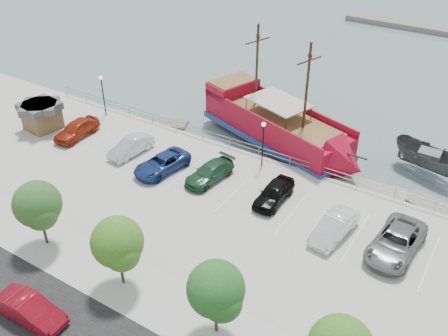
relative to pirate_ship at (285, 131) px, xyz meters
The scene contains 21 objects.
ground 11.86m from the pirate_ship, 88.25° to the right, with size 160.00×160.00×0.00m, color slate.
sidewalk 21.72m from the pirate_ship, 89.06° to the right, with size 100.00×4.00×0.05m, color #B1B0AA.
seawall_railing 3.94m from the pirate_ship, 84.77° to the right, with size 50.00×0.06×1.00m.
pirate_ship is the anchor object (origin of this frame).
patrol_boat 12.64m from the pirate_ship, 12.82° to the left, with size 2.44×6.49×2.51m, color #404143.
dock_west 13.67m from the pirate_ship, 169.36° to the right, with size 6.33×1.81×0.36m, color slate.
dock_mid 8.82m from the pirate_ship, 16.82° to the right, with size 7.39×2.11×0.42m, color gray.
shed 23.35m from the pirate_ship, 153.58° to the right, with size 3.62×3.62×2.65m.
street_sedan 26.88m from the pirate_ship, 96.96° to the right, with size 1.61×4.61×1.52m, color maroon.
lamp_post_left 18.51m from the pirate_ship, 163.57° to the right, with size 0.36×0.36×4.28m.
lamp_post_mid 5.60m from the pirate_ship, 86.07° to the right, with size 0.36×0.36×4.28m.
tree_c 23.15m from the pirate_ship, 108.99° to the right, with size 3.30×3.20×5.00m.
tree_d 21.91m from the pirate_ship, 91.30° to the right, with size 3.30×3.20×5.00m.
tree_e 22.85m from the pirate_ship, 73.37° to the right, with size 3.30×3.20×5.00m.
parked_car_a 19.53m from the pirate_ship, 149.65° to the right, with size 1.93×4.79×1.63m, color maroon.
parked_car_b 14.19m from the pirate_ship, 137.78° to the right, with size 1.56×4.46×1.47m, color silver.
parked_car_c 12.11m from the pirate_ship, 122.27° to the right, with size 2.39×5.18×1.44m, color navy.
parked_car_d 9.53m from the pirate_ship, 104.19° to the right, with size 1.96×4.82×1.40m, color #214B2E.
parked_car_e 9.68m from the pirate_ship, 69.00° to the right, with size 1.82×4.52×1.54m, color black.
parked_car_f 13.69m from the pirate_ship, 49.39° to the right, with size 1.65×4.74×1.56m, color white.
parked_car_g 16.30m from the pirate_ship, 36.80° to the right, with size 2.75×5.97×1.66m, color slate.
Camera 1 is at (16.29, -25.61, 23.38)m, focal length 40.00 mm.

